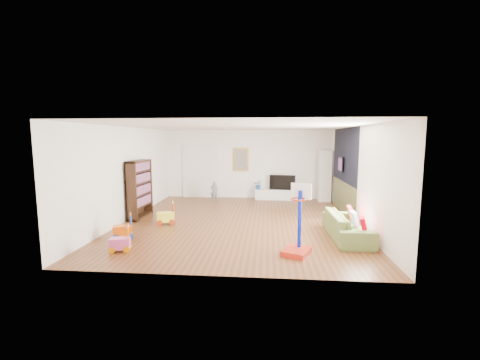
# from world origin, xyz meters

# --- Properties ---
(floor) EXTENTS (6.50, 7.50, 0.00)m
(floor) POSITION_xyz_m (0.00, 0.00, 0.00)
(floor) COLOR brown
(floor) RESTS_ON ground
(ceiling) EXTENTS (6.50, 7.50, 0.00)m
(ceiling) POSITION_xyz_m (0.00, 0.00, 2.70)
(ceiling) COLOR white
(ceiling) RESTS_ON ground
(wall_back) EXTENTS (6.50, 0.00, 2.70)m
(wall_back) POSITION_xyz_m (0.00, 3.75, 1.35)
(wall_back) COLOR white
(wall_back) RESTS_ON ground
(wall_front) EXTENTS (6.50, 0.00, 2.70)m
(wall_front) POSITION_xyz_m (0.00, -3.75, 1.35)
(wall_front) COLOR silver
(wall_front) RESTS_ON ground
(wall_left) EXTENTS (0.00, 7.50, 2.70)m
(wall_left) POSITION_xyz_m (-3.25, 0.00, 1.35)
(wall_left) COLOR white
(wall_left) RESTS_ON ground
(wall_right) EXTENTS (0.00, 7.50, 2.70)m
(wall_right) POSITION_xyz_m (3.25, 0.00, 1.35)
(wall_right) COLOR white
(wall_right) RESTS_ON ground
(navy_accent) EXTENTS (0.01, 3.20, 1.70)m
(navy_accent) POSITION_xyz_m (3.23, 1.40, 1.85)
(navy_accent) COLOR black
(navy_accent) RESTS_ON wall_right
(olive_wainscot) EXTENTS (0.01, 3.20, 1.00)m
(olive_wainscot) POSITION_xyz_m (3.23, 1.40, 0.50)
(olive_wainscot) COLOR brown
(olive_wainscot) RESTS_ON wall_right
(doorway) EXTENTS (1.45, 0.06, 2.10)m
(doorway) POSITION_xyz_m (-1.90, 3.71, 1.05)
(doorway) COLOR white
(doorway) RESTS_ON ground
(painting_back) EXTENTS (0.62, 0.06, 0.92)m
(painting_back) POSITION_xyz_m (-0.25, 3.71, 1.55)
(painting_back) COLOR gold
(painting_back) RESTS_ON wall_back
(artwork_right) EXTENTS (0.04, 0.56, 0.46)m
(artwork_right) POSITION_xyz_m (3.17, 1.60, 1.55)
(artwork_right) COLOR #7F3F8C
(artwork_right) RESTS_ON wall_right
(media_console) EXTENTS (1.72, 0.47, 0.40)m
(media_console) POSITION_xyz_m (1.19, 3.47, 0.20)
(media_console) COLOR white
(media_console) RESTS_ON ground
(tall_cabinet) EXTENTS (0.46, 0.46, 1.94)m
(tall_cabinet) POSITION_xyz_m (2.97, 3.29, 0.97)
(tall_cabinet) COLOR white
(tall_cabinet) RESTS_ON ground
(bookshelf) EXTENTS (0.35, 1.19, 1.73)m
(bookshelf) POSITION_xyz_m (-3.01, 0.22, 0.86)
(bookshelf) COLOR #331D0F
(bookshelf) RESTS_ON ground
(sofa) EXTENTS (0.83, 2.04, 0.59)m
(sofa) POSITION_xyz_m (2.73, -1.32, 0.30)
(sofa) COLOR olive
(sofa) RESTS_ON ground
(basketball_hoop) EXTENTS (0.70, 0.76, 1.46)m
(basketball_hoop) POSITION_xyz_m (1.42, -2.55, 0.73)
(basketball_hoop) COLOR #B32212
(basketball_hoop) RESTS_ON ground
(ride_on_yellow) EXTENTS (0.53, 0.41, 0.63)m
(ride_on_yellow) POSITION_xyz_m (-1.99, -0.50, 0.31)
(ride_on_yellow) COLOR #FCEF36
(ride_on_yellow) RESTS_ON ground
(ride_on_orange) EXTENTS (0.51, 0.43, 0.59)m
(ride_on_orange) POSITION_xyz_m (-2.61, -1.84, 0.29)
(ride_on_orange) COLOR #E85A08
(ride_on_orange) RESTS_ON ground
(ride_on_pink) EXTENTS (0.46, 0.35, 0.55)m
(ride_on_pink) POSITION_xyz_m (-2.27, -2.71, 0.27)
(ride_on_pink) COLOR #E4529C
(ride_on_pink) RESTS_ON ground
(child) EXTENTS (0.29, 0.20, 0.78)m
(child) POSITION_xyz_m (-1.20, 2.87, 0.39)
(child) COLOR slate
(child) RESTS_ON ground
(tv) EXTENTS (1.01, 0.26, 0.57)m
(tv) POSITION_xyz_m (1.40, 3.50, 0.69)
(tv) COLOR black
(tv) RESTS_ON media_console
(vase_plant) EXTENTS (0.36, 0.32, 0.37)m
(vase_plant) POSITION_xyz_m (0.47, 3.45, 0.58)
(vase_plant) COLOR #1E509B
(vase_plant) RESTS_ON media_console
(pillow_left) EXTENTS (0.19, 0.39, 0.38)m
(pillow_left) POSITION_xyz_m (2.94, -1.91, 0.47)
(pillow_left) COLOR red
(pillow_left) RESTS_ON sofa
(pillow_center) EXTENTS (0.10, 0.35, 0.34)m
(pillow_center) POSITION_xyz_m (2.90, -1.28, 0.47)
(pillow_center) COLOR white
(pillow_center) RESTS_ON sofa
(pillow_right) EXTENTS (0.13, 0.37, 0.36)m
(pillow_right) POSITION_xyz_m (2.95, -0.73, 0.47)
(pillow_right) COLOR red
(pillow_right) RESTS_ON sofa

